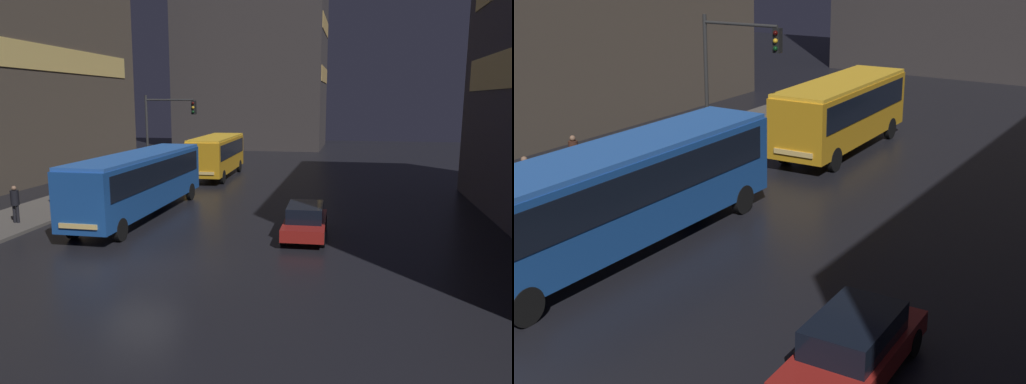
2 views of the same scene
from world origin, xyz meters
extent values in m
cube|color=#56514C|center=(-9.00, 10.00, 0.07)|extent=(4.00, 48.00, 0.15)
cube|color=#194793|center=(-3.34, 7.59, 1.82)|extent=(2.39, 11.99, 2.55)
cube|color=black|center=(-3.34, 7.59, 2.35)|extent=(2.45, 11.03, 1.10)
cube|color=blue|center=(-3.34, 7.59, 3.18)|extent=(2.34, 11.75, 0.16)
cylinder|color=black|center=(-2.25, 2.99, 0.50)|extent=(0.25, 1.00, 1.00)
cylinder|color=black|center=(-2.24, 12.18, 0.50)|extent=(0.25, 1.00, 1.00)
cylinder|color=black|center=(-4.43, 12.18, 0.50)|extent=(0.25, 1.00, 1.00)
cube|color=orange|center=(-3.12, 21.27, 1.78)|extent=(2.84, 9.11, 2.46)
cube|color=black|center=(-3.12, 21.27, 2.26)|extent=(2.87, 8.39, 1.10)
cube|color=yellow|center=(-3.12, 21.27, 3.09)|extent=(2.78, 8.93, 0.16)
cube|color=#F4CC72|center=(-2.94, 16.75, 0.95)|extent=(1.74, 0.17, 0.20)
cylinder|color=black|center=(-1.85, 18.21, 0.50)|extent=(0.29, 1.01, 1.00)
cylinder|color=black|center=(-4.14, 18.12, 0.50)|extent=(0.29, 1.01, 1.00)
cylinder|color=black|center=(-2.10, 24.43, 0.50)|extent=(0.29, 1.01, 1.00)
cylinder|color=black|center=(-4.38, 24.34, 0.50)|extent=(0.29, 1.01, 1.00)
cube|color=maroon|center=(5.36, 5.22, 0.55)|extent=(1.92, 4.39, 0.50)
cube|color=black|center=(5.36, 5.22, 1.12)|extent=(1.59, 2.43, 0.64)
cylinder|color=black|center=(6.12, 6.71, 0.32)|extent=(0.22, 0.65, 0.64)
cylinder|color=black|center=(4.51, 6.65, 0.32)|extent=(0.22, 0.65, 0.64)
cylinder|color=black|center=(-9.11, 8.70, 0.55)|extent=(0.14, 0.14, 0.79)
cylinder|color=black|center=(-8.93, 8.70, 0.55)|extent=(0.14, 0.14, 0.79)
cylinder|color=#1E283D|center=(-9.02, 8.70, 1.27)|extent=(0.57, 0.57, 0.66)
sphere|color=#8C664C|center=(-9.02, 8.70, 1.71)|extent=(0.22, 0.22, 0.22)
cylinder|color=black|center=(-9.69, 11.45, 0.57)|extent=(0.14, 0.14, 0.84)
cylinder|color=black|center=(-9.51, 11.45, 0.57)|extent=(0.14, 0.14, 0.84)
cylinder|color=#422319|center=(-9.60, 11.45, 1.34)|extent=(0.50, 0.50, 0.70)
sphere|color=#8C664C|center=(-9.60, 11.45, 1.80)|extent=(0.22, 0.22, 0.22)
cylinder|color=#2D2D2D|center=(-6.45, 15.80, 3.12)|extent=(0.16, 0.16, 6.24)
cylinder|color=#2D2D2D|center=(-4.78, 15.80, 5.94)|extent=(3.34, 0.12, 0.12)
cube|color=black|center=(-3.11, 15.80, 5.44)|extent=(0.30, 0.24, 0.90)
sphere|color=#390706|center=(-3.11, 15.66, 5.72)|extent=(0.18, 0.18, 0.18)
sphere|color=gold|center=(-3.11, 15.66, 5.44)|extent=(0.18, 0.18, 0.18)
sphere|color=black|center=(-3.11, 15.66, 5.16)|extent=(0.18, 0.18, 0.18)
camera|label=1|loc=(7.39, -15.96, 5.87)|focal=35.00mm
camera|label=2|loc=(10.89, -6.74, 8.59)|focal=50.00mm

